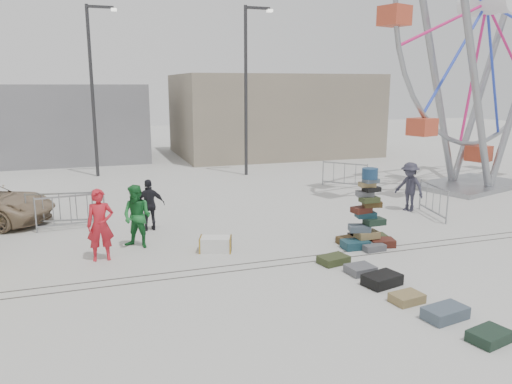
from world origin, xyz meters
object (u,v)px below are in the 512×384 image
object	(u,v)px
barricade_wheel_front	(433,200)
pedestrian_grey	(409,187)
pedestrian_red	(100,225)
lamp_post_left	(94,83)
barricade_wheel_back	(344,175)
barricade_dummy_b	(60,209)
pedestrian_black	(150,205)
barricade_dummy_c	(71,212)
pedestrian_green	(137,217)
steamer_trunk	(216,244)
ferris_wheel	(485,28)
lamp_post_right	(248,83)
suitcase_tower	(366,224)

from	to	relation	value
barricade_wheel_front	pedestrian_grey	world-z (taller)	pedestrian_grey
pedestrian_red	pedestrian_grey	distance (m)	10.64
lamp_post_left	barricade_wheel_back	size ratio (longest dim) A/B	4.00
lamp_post_left	barricade_dummy_b	xyz separation A→B (m)	(-1.43, -8.87, -3.93)
barricade_dummy_b	pedestrian_black	world-z (taller)	pedestrian_black
barricade_dummy_c	pedestrian_green	bearing A→B (deg)	-58.77
barricade_wheel_front	pedestrian_green	world-z (taller)	pedestrian_green
barricade_dummy_c	barricade_wheel_back	xyz separation A→B (m)	(11.12, 3.05, 0.00)
steamer_trunk	pedestrian_grey	xyz separation A→B (m)	(7.57, 2.11, 0.67)
lamp_post_left	pedestrian_grey	bearing A→B (deg)	-46.46
barricade_wheel_back	pedestrian_black	xyz separation A→B (m)	(-8.82, -3.91, 0.24)
ferris_wheel	pedestrian_green	xyz separation A→B (m)	(-14.60, -3.77, -5.78)
lamp_post_right	lamp_post_left	world-z (taller)	same
pedestrian_black	pedestrian_green	bearing A→B (deg)	71.04
pedestrian_red	steamer_trunk	bearing A→B (deg)	-4.70
lamp_post_left	steamer_trunk	bearing A→B (deg)	-78.47
barricade_wheel_back	pedestrian_green	bearing A→B (deg)	-101.08
ferris_wheel	steamer_trunk	world-z (taller)	ferris_wheel
barricade_dummy_b	pedestrian_grey	world-z (taller)	pedestrian_grey
pedestrian_red	pedestrian_grey	xyz separation A→B (m)	(10.48, 1.82, -0.06)
ferris_wheel	barricade_wheel_back	bearing A→B (deg)	144.65
barricade_dummy_c	pedestrian_black	xyz separation A→B (m)	(2.30, -0.86, 0.24)
steamer_trunk	pedestrian_red	bearing A→B (deg)	-166.35
lamp_post_right	lamp_post_left	size ratio (longest dim) A/B	1.00
suitcase_tower	barricade_dummy_b	size ratio (longest dim) A/B	1.09
ferris_wheel	lamp_post_left	bearing A→B (deg)	134.99
suitcase_tower	steamer_trunk	bearing A→B (deg)	173.79
lamp_post_right	barricade_wheel_front	size ratio (longest dim) A/B	4.00
barricade_dummy_b	steamer_trunk	bearing A→B (deg)	-35.02
steamer_trunk	pedestrian_black	world-z (taller)	pedestrian_black
lamp_post_right	barricade_wheel_front	distance (m)	10.97
suitcase_tower	pedestrian_black	bearing A→B (deg)	153.37
pedestrian_green	pedestrian_red	bearing A→B (deg)	-106.21
pedestrian_green	pedestrian_grey	size ratio (longest dim) A/B	1.00
barricade_dummy_b	barricade_wheel_back	world-z (taller)	same
pedestrian_black	ferris_wheel	bearing A→B (deg)	-171.80
suitcase_tower	barricade_dummy_c	world-z (taller)	suitcase_tower
barricade_dummy_b	ferris_wheel	bearing A→B (deg)	12.21
steamer_trunk	barricade_dummy_c	size ratio (longest dim) A/B	0.42
suitcase_tower	pedestrian_red	distance (m)	7.10
lamp_post_left	pedestrian_green	distance (m)	12.35
steamer_trunk	pedestrian_green	bearing A→B (deg)	171.11
suitcase_tower	barricade_dummy_b	distance (m)	9.45
pedestrian_green	pedestrian_black	bearing A→B (deg)	108.16
steamer_trunk	pedestrian_grey	world-z (taller)	pedestrian_grey
pedestrian_black	pedestrian_grey	bearing A→B (deg)	176.17
barricade_wheel_front	pedestrian_black	size ratio (longest dim) A/B	1.26
barricade_wheel_front	pedestrian_black	xyz separation A→B (m)	(-9.31, 1.39, 0.24)
pedestrian_black	barricade_wheel_back	bearing A→B (deg)	-156.75
suitcase_tower	pedestrian_black	size ratio (longest dim) A/B	1.38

